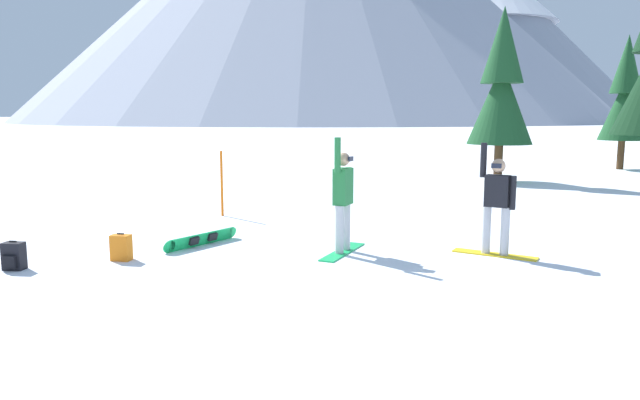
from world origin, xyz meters
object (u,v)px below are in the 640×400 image
trail_marker_pole (222,184)px  loose_snowboard_near_left (202,239)px  snowboarder_background (497,203)px  pine_tree_young (625,97)px  backpack_orange (122,248)px  backpack_black (14,256)px  pine_tree_short (502,88)px  snowboarder_midground (343,198)px

trail_marker_pole → loose_snowboard_near_left: bearing=-63.0°
snowboarder_background → pine_tree_young: (2.87, 18.90, 2.28)m
snowboarder_background → backpack_orange: 6.48m
backpack_orange → trail_marker_pole: trail_marker_pole is taller
snowboarder_background → loose_snowboard_near_left: snowboarder_background is taller
backpack_black → loose_snowboard_near_left: bearing=57.0°
loose_snowboard_near_left → trail_marker_pole: trail_marker_pole is taller
backpack_orange → pine_tree_short: bearing=73.9°
snowboarder_midground → snowboarder_background: 2.67m
backpack_orange → pine_tree_young: (8.58, 21.87, 2.99)m
snowboarder_midground → backpack_orange: (-3.21, -2.05, -0.77)m
pine_tree_short → snowboarder_midground: bearing=-94.7°
snowboarder_background → pine_tree_young: 19.25m
pine_tree_young → loose_snowboard_near_left: bearing=-111.4°
loose_snowboard_near_left → backpack_orange: (-0.59, -1.48, 0.09)m
backpack_orange → pine_tree_short: size_ratio=0.08×
snowboarder_background → pine_tree_short: size_ratio=0.32×
loose_snowboard_near_left → backpack_orange: bearing=-111.8°
backpack_orange → pine_tree_short: (4.23, 14.64, 3.18)m
backpack_black → pine_tree_short: pine_tree_short is taller
snowboarder_midground → pine_tree_short: size_ratio=0.33×
snowboarder_midground → pine_tree_short: (1.03, 12.58, 2.41)m
snowboarder_background → pine_tree_short: 12.02m
trail_marker_pole → backpack_orange: bearing=-78.5°
loose_snowboard_near_left → backpack_black: bearing=-123.0°
snowboarder_midground → snowboarder_background: bearing=20.0°
trail_marker_pole → pine_tree_short: pine_tree_short is taller
snowboarder_midground → snowboarder_background: size_ratio=1.05×
backpack_black → pine_tree_young: bearing=67.1°
pine_tree_short → pine_tree_young: 8.44m
backpack_black → trail_marker_pole: 5.59m
snowboarder_midground → pine_tree_young: (5.37, 19.82, 2.22)m
loose_snowboard_near_left → snowboarder_midground: bearing=12.5°
loose_snowboard_near_left → backpack_black: backpack_black is taller
snowboarder_midground → trail_marker_pole: size_ratio=1.31×
loose_snowboard_near_left → trail_marker_pole: 3.33m
snowboarder_background → trail_marker_pole: size_ratio=1.24×
trail_marker_pole → snowboarder_midground: bearing=-29.6°
snowboarder_background → backpack_black: size_ratio=4.16×
backpack_orange → trail_marker_pole: size_ratio=0.30×
loose_snowboard_near_left → pine_tree_young: (7.99, 20.39, 3.08)m
snowboarder_background → backpack_black: bearing=-148.9°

